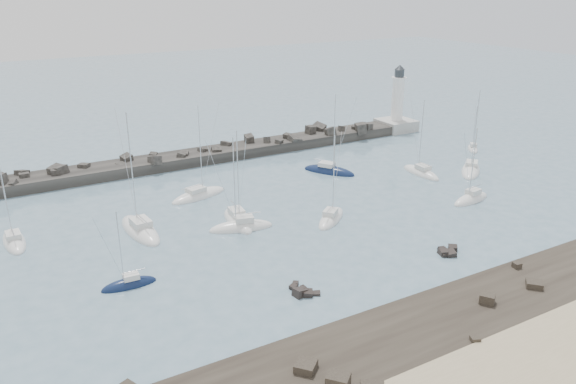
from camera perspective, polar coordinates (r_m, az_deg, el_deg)
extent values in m
plane|color=slate|center=(68.41, 1.02, -5.50)|extent=(400.00, 400.00, 0.00)
cube|color=black|center=(53.33, 13.57, -14.44)|extent=(140.00, 12.00, 0.70)
cube|color=black|center=(53.70, 18.49, -14.00)|extent=(1.03, 0.98, 0.43)
cube|color=black|center=(67.55, 22.23, -6.89)|extent=(0.93, 0.92, 0.62)
cube|color=black|center=(64.27, 23.74, -8.56)|extent=(2.19, 2.19, 0.65)
cube|color=black|center=(47.94, 1.82, -17.26)|extent=(2.38, 2.37, 0.71)
cube|color=black|center=(46.33, 5.12, -18.58)|extent=(2.25, 2.28, 1.13)
cube|color=black|center=(59.56, 19.58, -10.16)|extent=(1.81, 1.85, 0.98)
cube|color=black|center=(58.65, 2.84, -10.38)|extent=(1.33, 1.32, 0.73)
cube|color=black|center=(58.25, 1.25, -10.23)|extent=(1.69, 1.44, 1.27)
cube|color=black|center=(59.74, 1.55, -9.73)|extent=(0.66, 0.76, 0.56)
cube|color=black|center=(60.14, 0.77, -9.32)|extent=(0.90, 0.92, 0.50)
cube|color=black|center=(59.42, 0.55, -9.65)|extent=(0.99, 0.98, 0.59)
cube|color=black|center=(58.21, 2.01, -10.30)|extent=(1.35, 1.44, 0.99)
cube|color=black|center=(68.50, 15.59, -6.02)|extent=(1.36, 1.33, 0.95)
cube|color=black|center=(68.81, 16.16, -6.12)|extent=(1.70, 1.66, 1.20)
cube|color=black|center=(69.90, 15.47, -5.70)|extent=(1.08, 1.06, 0.80)
cube|color=black|center=(69.98, 16.38, -5.51)|extent=(1.42, 1.42, 0.87)
cube|color=black|center=(68.81, 15.65, -6.13)|extent=(1.82, 1.87, 1.23)
cube|color=#282624|center=(98.49, -14.20, 2.31)|extent=(115.00, 6.00, 3.20)
cube|color=#282624|center=(98.46, -16.08, 3.32)|extent=(2.25, 2.26, 1.76)
cube|color=#282624|center=(111.08, 4.33, 6.04)|extent=(2.43, 2.21, 2.58)
cube|color=#282624|center=(94.68, -22.54, 1.84)|extent=(1.56, 1.46, 1.14)
cube|color=#282624|center=(103.18, -7.80, 4.34)|extent=(1.92, 1.85, 1.06)
cube|color=#282624|center=(100.99, -7.32, 4.18)|extent=(2.05, 2.44, 1.95)
cube|color=#282624|center=(95.81, -25.20, 1.38)|extent=(1.49, 1.61, 1.43)
cube|color=#282624|center=(121.20, 7.99, 6.80)|extent=(1.41, 1.22, 1.09)
cube|color=#282624|center=(98.40, -10.80, 3.57)|extent=(2.08, 1.82, 1.61)
cube|color=#282624|center=(105.70, -3.97, 5.40)|extent=(1.84, 2.08, 2.08)
cube|color=#282624|center=(101.03, -8.70, 4.12)|extent=(1.92, 1.95, 1.40)
cube|color=#282624|center=(99.47, -10.49, 3.70)|extent=(2.06, 2.29, 1.66)
cube|color=#282624|center=(96.12, -22.24, 2.01)|extent=(1.25, 1.53, 1.34)
cube|color=#282624|center=(95.68, -22.44, 2.02)|extent=(3.02, 3.18, 1.93)
cube|color=#282624|center=(93.05, -26.12, 0.78)|extent=(1.64, 1.56, 1.27)
cube|color=#282624|center=(106.67, 0.66, 5.30)|extent=(2.46, 2.47, 2.27)
cube|color=#282624|center=(114.49, 3.18, 6.47)|extent=(2.94, 3.39, 2.69)
cube|color=#282624|center=(105.45, -2.15, 5.28)|extent=(1.82, 2.06, 1.69)
cube|color=#282624|center=(105.01, -0.92, 5.13)|extent=(1.87, 1.76, 1.14)
cube|color=#282624|center=(97.04, -16.64, 2.64)|extent=(1.64, 1.56, 0.95)
cube|color=#282624|center=(95.17, -22.11, 2.05)|extent=(2.66, 2.52, 1.81)
cube|color=#282624|center=(95.98, -13.38, 3.09)|extent=(2.27, 2.65, 2.21)
cube|color=#282624|center=(100.96, -13.52, 3.64)|extent=(1.69, 1.77, 1.28)
cube|color=#282624|center=(116.15, 8.07, 6.47)|extent=(2.31, 2.18, 2.05)
cube|color=#282624|center=(96.99, -20.01, 2.40)|extent=(2.12, 2.13, 1.24)
cube|color=#282624|center=(114.48, 7.40, 6.41)|extent=(2.91, 3.07, 2.33)
cube|color=#282624|center=(111.75, 2.29, 6.29)|extent=(1.94, 1.95, 1.93)
cube|color=#282624|center=(108.24, -0.07, 5.65)|extent=(1.70, 1.79, 1.42)
cube|color=#282624|center=(95.38, -24.83, 1.13)|extent=(1.02, 1.04, 0.81)
cube|color=#282624|center=(97.35, -25.41, 1.65)|extent=(2.50, 2.51, 1.70)
cube|color=#282624|center=(114.33, 5.44, 6.42)|extent=(1.80, 1.90, 1.50)
cube|color=#282624|center=(104.40, -6.30, 4.73)|extent=(2.63, 2.48, 1.88)
cube|color=#282624|center=(94.27, -27.25, 0.96)|extent=(2.86, 2.88, 2.60)
cube|color=#282624|center=(96.81, -22.32, 2.08)|extent=(1.84, 2.26, 1.81)
cube|color=#282624|center=(116.15, 6.84, 6.45)|extent=(1.99, 1.85, 1.55)
cube|color=#A3A39E|center=(123.49, 10.89, 6.55)|extent=(7.00, 7.00, 3.00)
cylinder|color=white|center=(122.20, 11.08, 9.27)|extent=(2.50, 2.50, 9.00)
cylinder|color=white|center=(121.43, 11.23, 11.32)|extent=(3.20, 3.20, 0.25)
cylinder|color=#30363A|center=(121.30, 11.26, 11.73)|extent=(2.00, 2.00, 1.60)
cone|color=#30363A|center=(121.11, 11.30, 12.33)|extent=(2.20, 2.20, 1.00)
ellipsoid|color=white|center=(76.90, -26.04, -4.62)|extent=(2.81, 8.15, 2.03)
cube|color=silver|center=(76.08, -26.14, -3.93)|extent=(1.71, 2.32, 0.64)
cylinder|color=silver|center=(75.27, -26.85, -0.08)|extent=(0.11, 0.11, 10.88)
cylinder|color=silver|center=(75.33, -26.16, -3.67)|extent=(0.22, 3.22, 0.09)
ellipsoid|color=#0E1B3C|center=(62.24, -15.84, -9.13)|extent=(5.85, 2.02, 1.70)
cube|color=silver|center=(61.79, -15.67, -8.25)|extent=(1.67, 1.23, 0.61)
cylinder|color=silver|center=(60.07, -16.70, -5.37)|extent=(0.10, 0.10, 7.81)
cylinder|color=silver|center=(61.59, -15.35, -7.72)|extent=(2.32, 0.18, 0.09)
ellipsoid|color=white|center=(74.51, -14.77, -3.90)|extent=(4.12, 10.81, 2.59)
cube|color=silver|center=(73.45, -14.73, -2.98)|extent=(2.36, 3.12, 0.80)
cylinder|color=silver|center=(72.34, -15.59, 2.30)|extent=(0.14, 0.14, 14.29)
cylinder|color=silver|center=(72.52, -14.58, -2.64)|extent=(0.45, 4.23, 0.11)
ellipsoid|color=white|center=(84.59, -9.04, -0.45)|extent=(9.82, 5.20, 2.17)
cube|color=silver|center=(83.91, -9.35, 0.26)|extent=(3.02, 2.50, 0.63)
cylinder|color=silver|center=(82.70, -8.90, 4.38)|extent=(0.11, 0.11, 12.67)
cylinder|color=silver|center=(83.36, -9.74, 0.52)|extent=(3.65, 1.04, 0.09)
ellipsoid|color=white|center=(73.16, -4.79, -3.71)|extent=(8.76, 4.61, 2.25)
cube|color=silver|center=(72.70, -4.49, -2.72)|extent=(2.69, 2.22, 0.75)
cylinder|color=silver|center=(70.59, -5.48, 1.13)|extent=(0.13, 0.13, 11.31)
cylinder|color=silver|center=(72.52, -4.05, -2.17)|extent=(3.27, 0.94, 0.11)
ellipsoid|color=white|center=(75.10, -5.12, -3.05)|extent=(3.55, 8.87, 2.31)
cube|color=silver|center=(74.94, -5.26, -1.98)|extent=(1.98, 2.59, 0.77)
cylinder|color=silver|center=(72.01, -5.11, 1.71)|extent=(0.13, 0.13, 11.66)
cylinder|color=silver|center=(75.20, -5.43, -1.31)|extent=(0.46, 3.45, 0.11)
ellipsoid|color=white|center=(75.83, 4.40, -2.79)|extent=(7.65, 6.82, 2.06)
cube|color=silver|center=(75.01, 4.33, -2.05)|extent=(2.71, 2.61, 0.68)
cylinder|color=silver|center=(74.17, 4.67, 1.78)|extent=(0.12, 0.12, 10.61)
cylinder|color=silver|center=(74.29, 4.22, -1.76)|extent=(2.51, 2.04, 0.10)
ellipsoid|color=#0E1B3C|center=(94.50, 4.20, 2.04)|extent=(7.32, 9.13, 2.23)
cube|color=silver|center=(94.27, 3.97, 2.82)|extent=(2.92, 3.12, 0.69)
cylinder|color=silver|center=(92.23, 4.74, 6.13)|extent=(0.12, 0.12, 12.24)
cylinder|color=silver|center=(94.31, 3.63, 3.24)|extent=(2.07, 3.09, 0.10)
ellipsoid|color=white|center=(86.29, 18.07, -0.82)|extent=(7.70, 3.44, 2.16)
cube|color=silver|center=(86.14, 18.31, 0.04)|extent=(2.29, 1.80, 0.77)
cylinder|color=silver|center=(83.92, 18.29, 2.86)|extent=(0.13, 0.13, 10.04)
cylinder|color=silver|center=(86.32, 18.55, 0.56)|extent=(2.96, 0.57, 0.11)
ellipsoid|color=white|center=(96.03, 13.34, 1.82)|extent=(2.92, 8.48, 2.16)
cube|color=silver|center=(95.34, 13.56, 2.47)|extent=(1.78, 2.41, 0.70)
cylinder|color=silver|center=(94.66, 13.40, 5.71)|extent=(0.12, 0.12, 11.32)
cylinder|color=silver|center=(94.73, 13.82, 2.74)|extent=(0.23, 3.35, 0.10)
ellipsoid|color=white|center=(99.51, 18.06, 2.01)|extent=(9.19, 8.42, 2.26)
cube|color=silver|center=(99.59, 18.15, 2.80)|extent=(3.28, 3.19, 0.67)
cylinder|color=silver|center=(96.79, 18.52, 6.03)|extent=(0.12, 0.12, 12.88)
cylinder|color=silver|center=(100.05, 18.21, 3.25)|extent=(2.98, 2.54, 0.10)
ellipsoid|color=white|center=(112.68, 18.25, 4.12)|extent=(4.85, 5.42, 1.67)
cube|color=silver|center=(112.14, 18.32, 4.57)|extent=(1.86, 1.92, 0.60)
cylinder|color=silver|center=(111.99, 18.47, 6.37)|extent=(0.10, 0.10, 7.53)
cylinder|color=silver|center=(111.63, 18.38, 4.79)|extent=(1.47, 1.79, 0.09)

